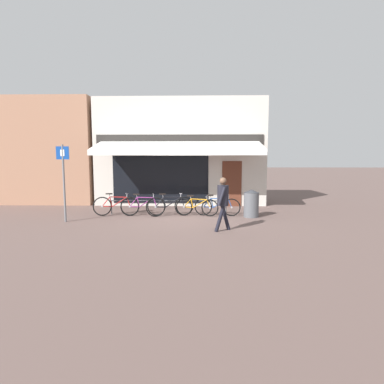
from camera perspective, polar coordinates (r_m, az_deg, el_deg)
The scene contains 12 objects.
ground_plane at distance 11.49m, azimuth -1.84°, elevation -4.65°, with size 160.00×160.00×0.00m, color brown.
shop_front at distance 15.39m, azimuth -2.03°, elevation 7.49°, with size 8.08×4.75×5.05m.
neighbour_building at distance 17.85m, azimuth -25.92°, elevation 6.85°, with size 5.97×4.00×5.14m.
bike_rack_rail at distance 11.80m, azimuth -4.52°, elevation -1.98°, with size 4.62×0.04×0.57m.
bicycle_red at distance 11.96m, azimuth -14.27°, elevation -2.51°, with size 1.80×0.52×0.89m.
bicycle_purple at distance 11.75m, azimuth -9.31°, elevation -2.60°, with size 1.75×0.52×0.88m.
bicycle_black at distance 11.52m, azimuth -4.25°, elevation -2.64°, with size 1.81×0.66×0.89m.
bicycle_orange at distance 11.55m, azimuth 0.90°, elevation -2.79°, with size 1.65×0.52×0.80m.
bicycle_blue at distance 11.58m, azimuth 4.83°, elevation -2.73°, with size 1.77×0.52×0.82m.
pedestrian_adult at distance 9.07m, azimuth 5.90°, elevation -1.16°, with size 0.53×0.63×1.64m.
litter_bin at distance 11.50m, azimuth 11.22°, elevation -2.12°, with size 0.57×0.57×1.04m.
parking_sign at distance 11.19m, azimuth -23.26°, elevation 2.93°, with size 0.44×0.07×2.67m.
Camera 1 is at (0.65, -11.27, 2.13)m, focal length 28.00 mm.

